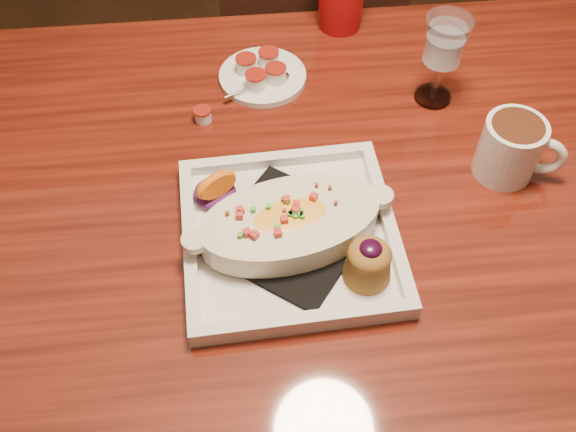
{
  "coord_description": "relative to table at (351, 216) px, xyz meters",
  "views": [
    {
      "loc": [
        -0.17,
        -0.66,
        1.52
      ],
      "look_at": [
        -0.12,
        -0.08,
        0.77
      ],
      "focal_mm": 40.0,
      "sensor_mm": 36.0,
      "label": 1
    }
  ],
  "objects": [
    {
      "name": "creamer_loose",
      "position": [
        -0.24,
        0.16,
        0.11
      ],
      "size": [
        0.03,
        0.03,
        0.02
      ],
      "color": "silver",
      "rests_on": "table"
    },
    {
      "name": "table",
      "position": [
        0.0,
        0.0,
        0.0
      ],
      "size": [
        1.5,
        0.9,
        0.75
      ],
      "color": "maroon",
      "rests_on": "floor"
    },
    {
      "name": "goblet",
      "position": [
        0.17,
        0.17,
        0.21
      ],
      "size": [
        0.08,
        0.08,
        0.16
      ],
      "color": "silver",
      "rests_on": "table"
    },
    {
      "name": "chair_far",
      "position": [
        -0.0,
        0.63,
        -0.15
      ],
      "size": [
        0.42,
        0.42,
        0.93
      ],
      "rotation": [
        0.0,
        0.0,
        3.14
      ],
      "color": "black",
      "rests_on": "floor"
    },
    {
      "name": "coffee_mug",
      "position": [
        0.24,
        -0.01,
        0.15
      ],
      "size": [
        0.13,
        0.09,
        0.1
      ],
      "rotation": [
        0.0,
        0.0,
        -0.41
      ],
      "color": "silver",
      "rests_on": "table"
    },
    {
      "name": "floor",
      "position": [
        0.0,
        0.0,
        -0.65
      ],
      "size": [
        7.0,
        7.0,
        0.0
      ],
      "primitive_type": "plane",
      "color": "#311D10",
      "rests_on": "ground"
    },
    {
      "name": "saucer",
      "position": [
        -0.13,
        0.25,
        0.11
      ],
      "size": [
        0.16,
        0.16,
        0.11
      ],
      "color": "silver",
      "rests_on": "table"
    },
    {
      "name": "plate",
      "position": [
        -0.11,
        -0.11,
        0.13
      ],
      "size": [
        0.32,
        0.32,
        0.08
      ],
      "rotation": [
        0.0,
        0.0,
        0.04
      ],
      "color": "silver",
      "rests_on": "table"
    }
  ]
}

